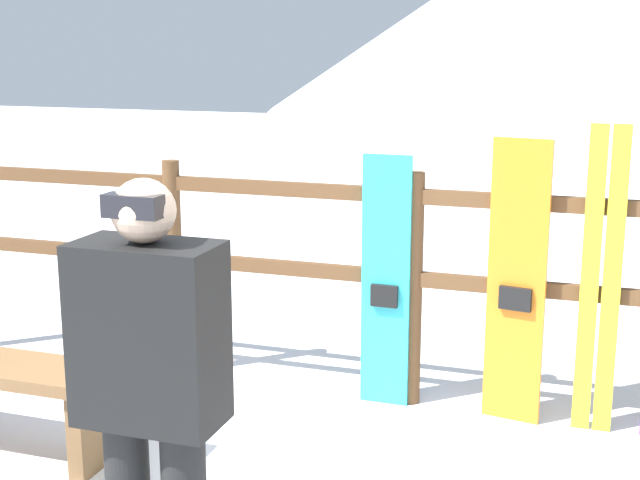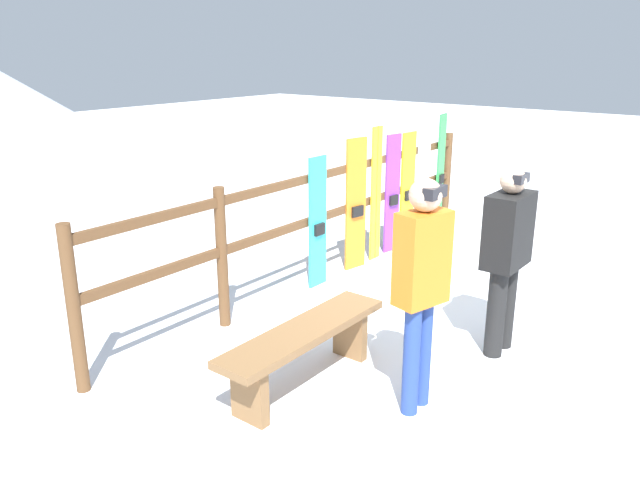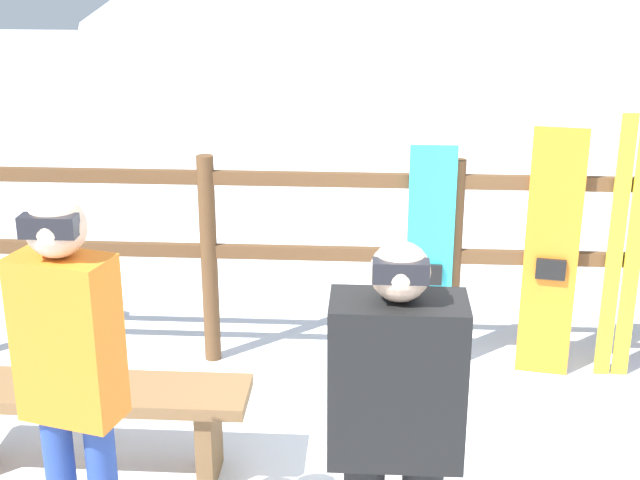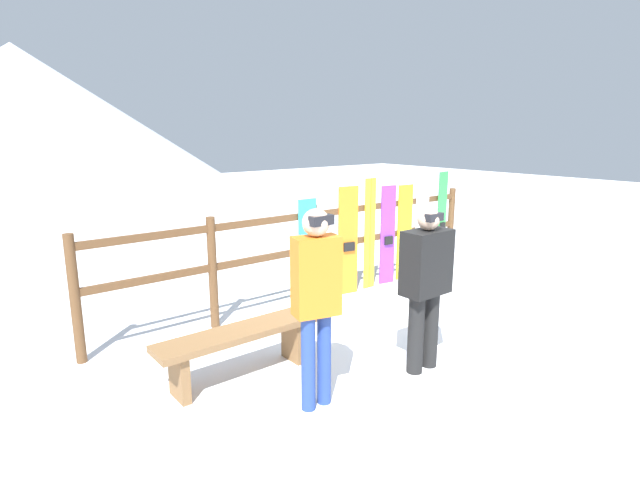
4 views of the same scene
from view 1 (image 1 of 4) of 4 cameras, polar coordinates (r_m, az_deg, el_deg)
name	(u,v)px [view 1 (image 1 of 4)]	position (r m, az deg, el deg)	size (l,w,h in m)	color
mountain_backdrop	(591,2)	(26.60, 16.94, 14.38)	(18.00, 18.00, 6.00)	#B2BCD1
fence	(414,268)	(4.82, 6.01, -1.82)	(5.87, 0.10, 1.29)	brown
person_black	(151,383)	(2.96, -10.77, -8.96)	(0.47, 0.26, 1.55)	black
snowboard_cyan	(386,283)	(4.82, 4.22, -2.76)	(0.27, 0.06, 1.38)	#2DBFCC
snowboard_orange	(516,284)	(4.69, 12.46, -2.78)	(0.30, 0.09, 1.49)	orange
ski_pair_yellow	(601,282)	(4.66, 17.52, -2.60)	(0.20, 0.02, 1.58)	yellow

